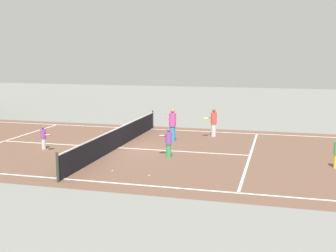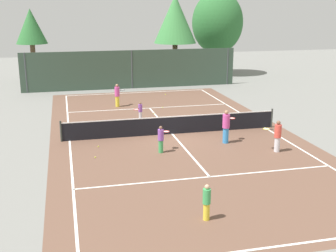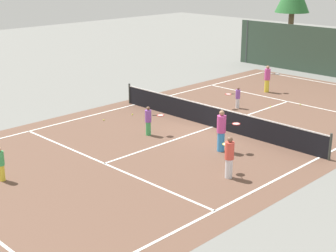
{
  "view_description": "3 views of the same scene",
  "coord_description": "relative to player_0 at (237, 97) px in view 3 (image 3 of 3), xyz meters",
  "views": [
    {
      "loc": [
        -19.3,
        -7.63,
        4.57
      ],
      "look_at": [
        -0.34,
        -2.63,
        1.26
      ],
      "focal_mm": 45.91,
      "sensor_mm": 36.0,
      "label": 1
    },
    {
      "loc": [
        -5.58,
        -22.41,
        6.84
      ],
      "look_at": [
        -0.92,
        -2.88,
        1.29
      ],
      "focal_mm": 47.04,
      "sensor_mm": 36.0,
      "label": 2
    },
    {
      "loc": [
        14.44,
        -17.4,
        7.35
      ],
      "look_at": [
        -0.05,
        -2.91,
        0.7
      ],
      "focal_mm": 54.27,
      "sensor_mm": 36.0,
      "label": 3
    }
  ],
  "objects": [
    {
      "name": "court_surface",
      "position": [
        1.18,
        -3.36,
        -0.59
      ],
      "size": [
        13.0,
        25.0,
        0.01
      ],
      "color": "brown",
      "rests_on": "ground_plane"
    },
    {
      "name": "tennis_ball_0",
      "position": [
        4.78,
        -0.91,
        -0.56
      ],
      "size": [
        0.07,
        0.07,
        0.07
      ],
      "primitive_type": "sphere",
      "color": "#CCE533",
      "rests_on": "ground_plane"
    },
    {
      "name": "player_1",
      "position": [
        -0.88,
        4.03,
        0.23
      ],
      "size": [
        0.83,
        0.78,
        1.59
      ],
      "color": "yellow",
      "rests_on": "ground_plane"
    },
    {
      "name": "player_0",
      "position": [
        0.0,
        0.0,
        0.0
      ],
      "size": [
        0.66,
        0.77,
        1.13
      ],
      "color": "silver",
      "rests_on": "ground_plane"
    },
    {
      "name": "tennis_ball_1",
      "position": [
        1.15,
        1.41,
        -0.56
      ],
      "size": [
        0.07,
        0.07,
        0.07
      ],
      "primitive_type": "sphere",
      "color": "#CCE533",
      "rests_on": "ground_plane"
    },
    {
      "name": "tennis_ball_5",
      "position": [
        2.07,
        2.89,
        -0.56
      ],
      "size": [
        0.07,
        0.07,
        0.07
      ],
      "primitive_type": "sphere",
      "color": "#CCE533",
      "rests_on": "ground_plane"
    },
    {
      "name": "player_5",
      "position": [
        5.35,
        -7.42,
        0.21
      ],
      "size": [
        0.82,
        0.77,
        1.54
      ],
      "color": "silver",
      "rests_on": "ground_plane"
    },
    {
      "name": "player_3",
      "position": [
        3.46,
        -5.54,
        0.29
      ],
      "size": [
        0.87,
        0.78,
        1.72
      ],
      "color": "#388CD8",
      "rests_on": "ground_plane"
    },
    {
      "name": "tennis_ball_6",
      "position": [
        -1.38,
        -1.73,
        -0.56
      ],
      "size": [
        0.07,
        0.07,
        0.07
      ],
      "primitive_type": "sphere",
      "color": "#CCE533",
      "rests_on": "ground_plane"
    },
    {
      "name": "player_2",
      "position": [
        -0.12,
        -13.27,
        0.05
      ],
      "size": [
        0.27,
        0.27,
        1.25
      ],
      "color": "yellow",
      "rests_on": "ground_plane"
    },
    {
      "name": "tennis_ball_7",
      "position": [
        -3.21,
        -6.33,
        -0.56
      ],
      "size": [
        0.07,
        0.07,
        0.07
      ],
      "primitive_type": "sphere",
      "color": "#CCE533",
      "rests_on": "ground_plane"
    },
    {
      "name": "player_4",
      "position": [
        -0.08,
        -6.25,
        0.09
      ],
      "size": [
        0.73,
        0.78,
        1.32
      ],
      "color": "#3FA559",
      "rests_on": "ground_plane"
    },
    {
      "name": "ground_plane",
      "position": [
        1.18,
        -3.36,
        -0.59
      ],
      "size": [
        80.0,
        80.0,
        0.0
      ],
      "primitive_type": "plane",
      "color": "slate"
    },
    {
      "name": "tennis_ball_4",
      "position": [
        -1.78,
        -1.69,
        -0.56
      ],
      "size": [
        0.07,
        0.07,
        0.07
      ],
      "primitive_type": "sphere",
      "color": "#CCE533",
      "rests_on": "ground_plane"
    },
    {
      "name": "tennis_ball_2",
      "position": [
        -2.94,
        -4.73,
        -0.56
      ],
      "size": [
        0.07,
        0.07,
        0.07
      ],
      "primitive_type": "sphere",
      "color": "#CCE533",
      "rests_on": "ground_plane"
    },
    {
      "name": "tennis_net",
      "position": [
        1.18,
        -3.36,
        -0.08
      ],
      "size": [
        11.9,
        0.1,
        1.1
      ],
      "color": "#333833",
      "rests_on": "ground_plane"
    }
  ]
}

